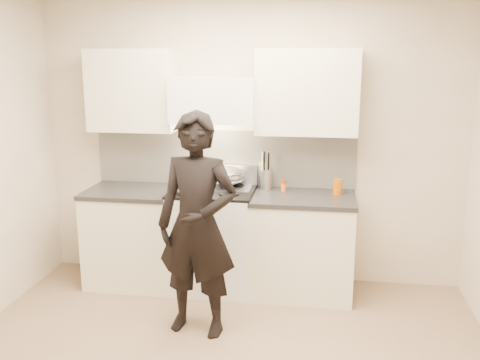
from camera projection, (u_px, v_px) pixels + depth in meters
name	position (u px, v px, depth m)	size (l,w,h in m)	color
room_shell	(215.00, 136.00, 3.68)	(4.04, 3.54, 2.70)	beige
stove	(213.00, 238.00, 4.99)	(0.76, 0.65, 0.96)	white
counter_right	(302.00, 244.00, 4.87)	(0.92, 0.67, 0.92)	silver
counter_left	(133.00, 236.00, 5.11)	(0.82, 0.67, 0.92)	silver
wok	(227.00, 176.00, 4.96)	(0.35, 0.43, 0.28)	#B5B7BD
stock_pot	(187.00, 183.00, 4.75)	(0.32, 0.24, 0.15)	#B5B7BD
utensil_crock	(265.00, 177.00, 4.99)	(0.13, 0.13, 0.35)	#B9BAC1
spice_jar	(284.00, 186.00, 4.91)	(0.05, 0.05, 0.10)	orange
oil_glass	(338.00, 187.00, 4.81)	(0.08, 0.08, 0.14)	#BD5606
person	(197.00, 225.00, 4.09)	(0.64, 0.42, 1.75)	black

